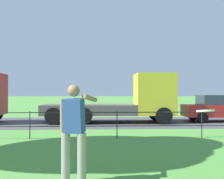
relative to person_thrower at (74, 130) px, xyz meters
The scene contains 6 objects.
street_strip 10.83m from the person_thrower, 100.90° to the left, with size 80.00×6.21×0.01m, color #4C4C51.
park_fence 5.39m from the person_thrower, 112.26° to the left, with size 31.52×0.04×1.00m.
person_thrower is the anchor object (origin of this frame).
frisbee 2.32m from the person_thrower, 25.75° to the right, with size 0.34×0.34×0.06m.
flatbed_truck_left 10.65m from the person_thrower, 78.70° to the left, with size 7.32×2.48×2.75m.
car_red_far_left 12.95m from the person_thrower, 55.37° to the left, with size 4.01×1.84×1.54m.
Camera 1 is at (2.50, 1.37, 1.65)m, focal length 44.17 mm.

